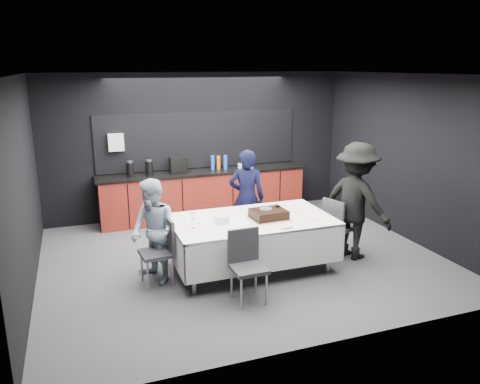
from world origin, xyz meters
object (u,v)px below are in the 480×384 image
(chair_right, at_px, (337,223))
(person_center, at_px, (247,198))
(chair_near, at_px, (246,260))
(chair_left, at_px, (162,247))
(cake_assembly, at_px, (269,214))
(party_table, at_px, (252,228))
(champagne_flute, at_px, (193,217))
(person_right, at_px, (356,201))
(plate_stack, at_px, (221,219))
(person_left, at_px, (153,232))

(chair_right, bearing_deg, person_center, 142.28)
(chair_near, bearing_deg, chair_left, 138.73)
(chair_left, relative_size, chair_right, 1.00)
(chair_left, bearing_deg, cake_assembly, -1.49)
(chair_right, distance_m, chair_near, 2.04)
(party_table, height_order, champagne_flute, champagne_flute)
(champagne_flute, distance_m, chair_left, 0.59)
(champagne_flute, relative_size, chair_near, 0.24)
(cake_assembly, height_order, chair_right, cake_assembly)
(chair_right, height_order, person_right, person_right)
(cake_assembly, xyz_separation_m, champagne_flute, (-1.13, -0.04, 0.09))
(chair_near, bearing_deg, chair_right, 25.25)
(plate_stack, relative_size, person_left, 0.14)
(chair_near, xyz_separation_m, person_right, (2.07, 0.73, 0.37))
(person_right, bearing_deg, person_center, 29.97)
(party_table, distance_m, person_center, 0.99)
(cake_assembly, distance_m, person_right, 1.44)
(party_table, distance_m, champagne_flute, 0.95)
(party_table, xyz_separation_m, cake_assembly, (0.24, -0.07, 0.20))
(party_table, xyz_separation_m, person_center, (0.27, 0.93, 0.17))
(chair_near, height_order, person_right, person_right)
(chair_right, relative_size, chair_near, 1.00)
(champagne_flute, distance_m, person_center, 1.58)
(party_table, bearing_deg, chair_near, -115.08)
(champagne_flute, bearing_deg, chair_near, -55.74)
(chair_near, relative_size, person_left, 0.63)
(cake_assembly, relative_size, chair_near, 0.59)
(party_table, xyz_separation_m, person_right, (1.67, -0.12, 0.27))
(plate_stack, relative_size, person_center, 0.13)
(champagne_flute, distance_m, person_left, 0.59)
(plate_stack, bearing_deg, person_right, -2.50)
(champagne_flute, distance_m, chair_near, 0.98)
(party_table, relative_size, person_center, 1.43)
(cake_assembly, height_order, person_right, person_right)
(person_right, bearing_deg, plate_stack, 64.39)
(person_center, bearing_deg, person_left, 48.74)
(champagne_flute, bearing_deg, plate_stack, 11.42)
(cake_assembly, xyz_separation_m, plate_stack, (-0.70, 0.05, -0.02))
(party_table, bearing_deg, plate_stack, -176.95)
(person_center, bearing_deg, party_table, 95.36)
(chair_right, bearing_deg, chair_near, -154.75)
(cake_assembly, height_order, chair_near, cake_assembly)
(cake_assembly, relative_size, person_right, 0.30)
(person_left, relative_size, person_right, 0.80)
(chair_left, distance_m, person_center, 1.89)
(plate_stack, xyz_separation_m, person_right, (2.14, -0.09, 0.08))
(chair_near, height_order, person_left, person_left)
(party_table, relative_size, person_right, 1.28)
(chair_right, height_order, chair_near, same)
(chair_left, relative_size, chair_near, 1.00)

